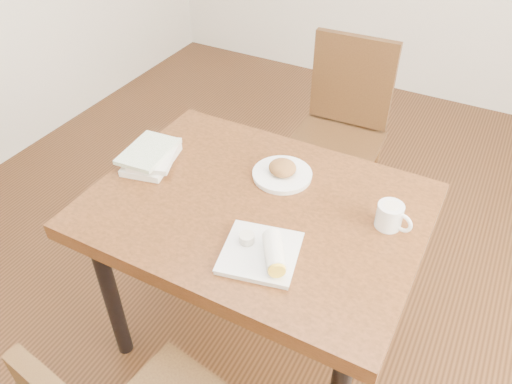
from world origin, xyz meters
The scene contains 7 objects.
ground centered at (0.00, 0.00, -0.01)m, with size 4.00×5.00×0.01m, color #472814.
table centered at (0.00, 0.00, 0.66)m, with size 1.11×0.83×0.75m.
chair_far centered at (-0.02, 0.94, 0.55)m, with size 0.44×0.44×0.95m.
plate_scone centered at (0.01, 0.17, 0.77)m, with size 0.21×0.21×0.07m.
coffee_mug centered at (0.43, 0.10, 0.79)m, with size 0.12×0.08×0.08m.
plate_burrito centered at (0.14, -0.21, 0.77)m, with size 0.27×0.27×0.07m.
book_stack centered at (-0.45, 0.03, 0.78)m, with size 0.22×0.26×0.06m.
Camera 1 is at (0.60, -1.12, 1.85)m, focal length 35.00 mm.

